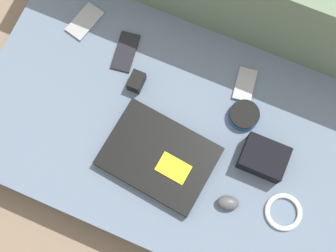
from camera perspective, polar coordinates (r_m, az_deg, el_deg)
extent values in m
plane|color=#7A6651|center=(1.50, 0.00, -1.43)|extent=(8.00, 8.00, 0.00)
cube|color=slate|center=(1.44, 0.00, -0.84)|extent=(1.14, 0.68, 0.13)
cube|color=black|center=(1.34, -1.11, -3.75)|extent=(0.33, 0.26, 0.03)
cube|color=yellow|center=(1.32, 0.67, -5.15)|extent=(0.10, 0.07, 0.00)
ellipsoid|color=#4C4C51|center=(1.33, 7.33, -9.26)|extent=(0.07, 0.05, 0.03)
cylinder|color=#1E569E|center=(1.40, 9.24, 1.28)|extent=(0.09, 0.09, 0.02)
cylinder|color=black|center=(1.38, 9.33, 1.44)|extent=(0.09, 0.09, 0.01)
cube|color=black|center=(1.46, -5.21, 9.01)|extent=(0.08, 0.13, 0.01)
cube|color=#99999E|center=(1.52, -10.11, 12.43)|extent=(0.09, 0.13, 0.01)
cube|color=#99999E|center=(1.43, 9.36, 5.00)|extent=(0.07, 0.11, 0.01)
cube|color=black|center=(1.35, 11.59, -3.83)|extent=(0.13, 0.10, 0.06)
cube|color=black|center=(1.40, -3.87, 5.43)|extent=(0.04, 0.06, 0.04)
torus|color=white|center=(1.37, 13.90, -10.13)|extent=(0.11, 0.11, 0.01)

